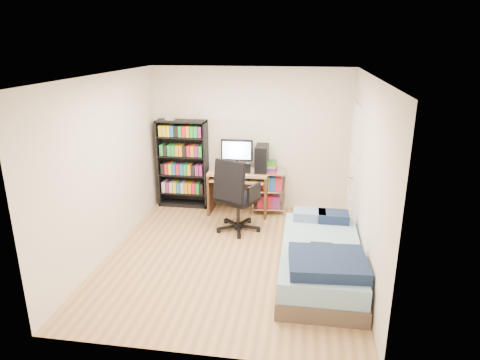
% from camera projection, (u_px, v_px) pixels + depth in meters
% --- Properties ---
extents(room, '(3.58, 4.08, 2.58)m').
position_uv_depth(room, '(231.00, 172.00, 5.66)').
color(room, tan).
rests_on(room, ground).
extents(media_shelf, '(0.89, 0.30, 1.65)m').
position_uv_depth(media_shelf, '(183.00, 163.00, 7.70)').
color(media_shelf, black).
rests_on(media_shelf, room).
extents(computer_desk, '(1.03, 0.59, 1.29)m').
position_uv_depth(computer_desk, '(245.00, 174.00, 7.44)').
color(computer_desk, tan).
rests_on(computer_desk, room).
extents(office_chair, '(0.95, 0.95, 1.20)m').
position_uv_depth(office_chair, '(236.00, 208.00, 6.76)').
color(office_chair, black).
rests_on(office_chair, room).
extents(wire_cart, '(0.61, 0.46, 0.93)m').
position_uv_depth(wire_cart, '(269.00, 179.00, 7.44)').
color(wire_cart, silver).
rests_on(wire_cart, room).
extents(bed, '(1.02, 2.05, 0.58)m').
position_uv_depth(bed, '(321.00, 260.00, 5.45)').
color(bed, brown).
rests_on(bed, room).
extents(door, '(0.12, 0.80, 2.00)m').
position_uv_depth(door, '(353.00, 168.00, 6.75)').
color(door, white).
rests_on(door, room).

